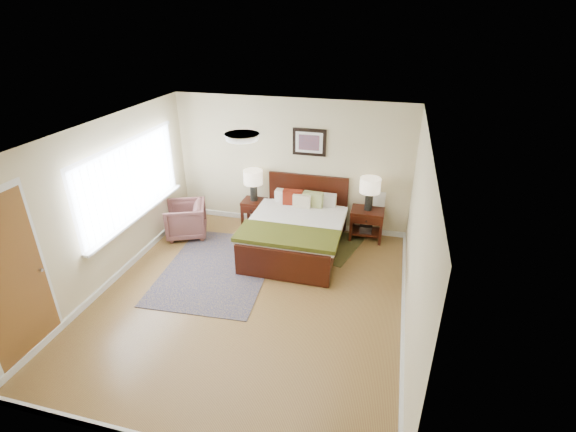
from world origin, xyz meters
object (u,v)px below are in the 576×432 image
object	(u,v)px
nightstand_left	(254,206)
lamp_right	(370,188)
armchair	(186,220)
rug_persian	(217,268)
nightstand_right	(367,221)
bed	(296,225)
lamp_left	(253,179)

from	to	relation	value
nightstand_left	lamp_right	distance (m)	2.29
lamp_right	nightstand_left	bearing A→B (deg)	-179.49
armchair	rug_persian	world-z (taller)	armchair
nightstand_right	nightstand_left	bearing A→B (deg)	-179.84
nightstand_right	lamp_right	distance (m)	0.66
rug_persian	bed	bearing A→B (deg)	35.68
bed	rug_persian	xyz separation A→B (m)	(-1.13, -0.93, -0.49)
armchair	lamp_right	bearing A→B (deg)	79.83
armchair	nightstand_right	bearing A→B (deg)	79.61
bed	nightstand_right	world-z (taller)	bed
nightstand_left	lamp_right	size ratio (longest dim) A/B	0.88
bed	armchair	world-z (taller)	bed
nightstand_left	rug_persian	xyz separation A→B (m)	(-0.09, -1.66, -0.41)
nightstand_right	lamp_left	world-z (taller)	lamp_left
rug_persian	nightstand_right	bearing A→B (deg)	32.23
lamp_right	rug_persian	world-z (taller)	lamp_right
bed	nightstand_left	xyz separation A→B (m)	(-1.03, 0.73, -0.08)
bed	lamp_right	xyz separation A→B (m)	(1.17, 0.75, 0.53)
lamp_left	bed	bearing A→B (deg)	-36.02
nightstand_left	lamp_left	xyz separation A→B (m)	(0.00, 0.02, 0.55)
lamp_left	rug_persian	xyz separation A→B (m)	(-0.09, -1.68, -0.97)
nightstand_right	lamp_left	xyz separation A→B (m)	(-2.20, 0.01, 0.61)
lamp_left	armchair	xyz separation A→B (m)	(-1.12, -0.74, -0.64)
bed	rug_persian	distance (m)	1.54
bed	rug_persian	size ratio (longest dim) A/B	0.84
lamp_left	armchair	distance (m)	1.48
armchair	nightstand_left	bearing A→B (deg)	100.10
nightstand_right	lamp_left	size ratio (longest dim) A/B	0.98
nightstand_left	armchair	xyz separation A→B (m)	(-1.12, -0.72, -0.09)
bed	rug_persian	bearing A→B (deg)	-140.59
nightstand_left	armchair	size ratio (longest dim) A/B	0.74
lamp_left	rug_persian	distance (m)	1.94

